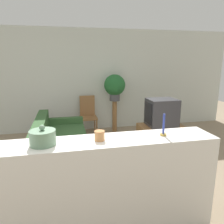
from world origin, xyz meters
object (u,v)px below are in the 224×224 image
couch (60,146)px  decorative_bowl (43,137)px  wooden_chair (88,113)px  television (161,112)px  potted_plant (115,86)px

couch → decorative_bowl: (-0.09, -1.91, 0.87)m
couch → wooden_chair: wooden_chair is taller
television → decorative_bowl: size_ratio=2.41×
television → decorative_bowl: (-2.19, -2.00, 0.33)m
couch → television: (2.10, 0.09, 0.54)m
couch → potted_plant: potted_plant is taller
couch → wooden_chair: size_ratio=2.05×
wooden_chair → decorative_bowl: decorative_bowl is taller
wooden_chair → decorative_bowl: (-0.80, -3.47, 0.63)m
wooden_chair → potted_plant: potted_plant is taller
potted_plant → decorative_bowl: bearing=-113.8°
television → decorative_bowl: decorative_bowl is taller
television → couch: bearing=-177.5°
wooden_chair → potted_plant: (0.71, -0.05, 0.71)m
couch → television: bearing=2.5°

